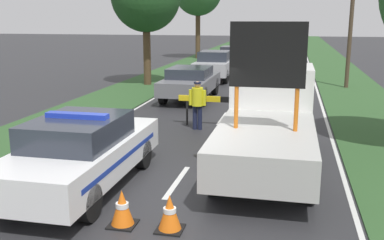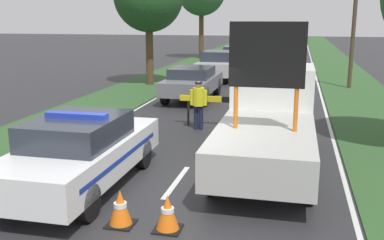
% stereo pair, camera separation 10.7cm
% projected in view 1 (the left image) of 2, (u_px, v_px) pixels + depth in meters
% --- Properties ---
extents(ground_plane, '(160.00, 160.00, 0.00)m').
position_uv_depth(ground_plane, '(173.00, 187.00, 9.51)').
color(ground_plane, '#28282B').
extents(lane_markings, '(7.27, 67.40, 0.01)m').
position_uv_depth(lane_markings, '(254.00, 74.00, 28.54)').
color(lane_markings, silver).
rests_on(lane_markings, ground).
extents(grass_verge_left, '(3.19, 120.00, 0.03)m').
position_uv_depth(grass_verge_left, '(174.00, 71.00, 29.65)').
color(grass_verge_left, '#2D5128').
rests_on(grass_verge_left, ground).
extents(grass_verge_right, '(3.19, 120.00, 0.03)m').
position_uv_depth(grass_verge_right, '(341.00, 76.00, 27.41)').
color(grass_verge_right, '#2D5128').
rests_on(grass_verge_right, ground).
extents(police_car, '(1.86, 4.83, 1.63)m').
position_uv_depth(police_car, '(82.00, 152.00, 9.32)').
color(police_car, white).
rests_on(police_car, ground).
extents(work_truck, '(2.10, 5.96, 3.43)m').
position_uv_depth(work_truck, '(269.00, 118.00, 10.99)').
color(work_truck, white).
rests_on(work_truck, ground).
extents(road_barrier, '(2.80, 0.08, 1.00)m').
position_uv_depth(road_barrier, '(221.00, 102.00, 14.58)').
color(road_barrier, black).
rests_on(road_barrier, ground).
extents(police_officer, '(0.56, 0.35, 1.55)m').
position_uv_depth(police_officer, '(197.00, 101.00, 14.22)').
color(police_officer, '#191E38').
rests_on(police_officer, ground).
extents(pedestrian_civilian, '(0.61, 0.39, 1.71)m').
position_uv_depth(pedestrian_civilian, '(242.00, 100.00, 14.01)').
color(pedestrian_civilian, '#232326').
rests_on(pedestrian_civilian, ground).
extents(traffic_cone_near_police, '(0.47, 0.47, 0.64)m').
position_uv_depth(traffic_cone_near_police, '(122.00, 208.00, 7.70)').
color(traffic_cone_near_police, black).
rests_on(traffic_cone_near_police, ground).
extents(traffic_cone_centre_front, '(0.36, 0.36, 0.51)m').
position_uv_depth(traffic_cone_centre_front, '(271.00, 117.00, 14.97)').
color(traffic_cone_centre_front, black).
rests_on(traffic_cone_centre_front, ground).
extents(traffic_cone_near_truck, '(0.46, 0.46, 0.63)m').
position_uv_depth(traffic_cone_near_truck, '(170.00, 213.00, 7.53)').
color(traffic_cone_near_truck, black).
rests_on(traffic_cone_near_truck, ground).
extents(traffic_cone_behind_barrier, '(0.45, 0.45, 0.63)m').
position_uv_depth(traffic_cone_behind_barrier, '(238.00, 111.00, 15.72)').
color(traffic_cone_behind_barrier, black).
rests_on(traffic_cone_behind_barrier, ground).
extents(queued_car_suv_grey, '(1.91, 4.57, 1.41)m').
position_uv_depth(queued_car_suv_grey, '(190.00, 82.00, 19.54)').
color(queued_car_suv_grey, slate).
rests_on(queued_car_suv_grey, ground).
extents(queued_car_sedan_silver, '(1.86, 4.44, 1.65)m').
position_uv_depth(queued_car_sedan_silver, '(215.00, 65.00, 25.63)').
color(queued_car_sedan_silver, '#B2B2B7').
rests_on(queued_car_sedan_silver, ground).
extents(queued_car_wagon_maroon, '(1.86, 3.97, 1.50)m').
position_uv_depth(queued_car_wagon_maroon, '(233.00, 56.00, 32.03)').
color(queued_car_wagon_maroon, maroon).
rests_on(queued_car_wagon_maroon, ground).
extents(queued_car_hatch_blue, '(1.81, 4.40, 1.51)m').
position_uv_depth(queued_car_hatch_blue, '(240.00, 50.00, 38.48)').
color(queued_car_hatch_blue, navy).
rests_on(queued_car_hatch_blue, ground).
extents(utility_pole, '(1.20, 0.20, 8.43)m').
position_uv_depth(utility_pole, '(353.00, 0.00, 21.87)').
color(utility_pole, '#473828').
rests_on(utility_pole, ground).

